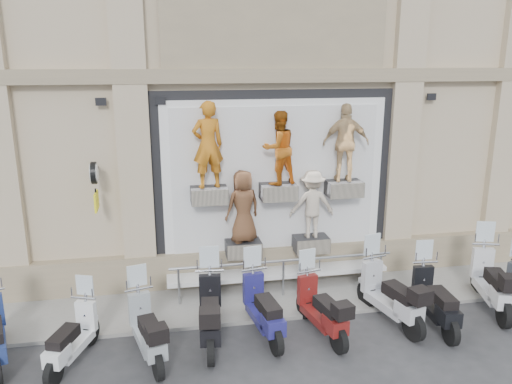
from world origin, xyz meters
TOP-DOWN VIEW (x-y plane):
  - ground at (0.00, 0.00)m, footprint 90.00×90.00m
  - sidewalk at (0.00, 2.10)m, footprint 16.00×2.20m
  - building at (0.00, 7.00)m, footprint 14.00×8.60m
  - shop_vitrine at (0.06, 2.75)m, footprint 5.60×0.85m
  - guard_rail at (0.00, 2.00)m, footprint 5.06×0.10m
  - clock_sign_bracket at (-3.90, 2.47)m, footprint 0.10×0.80m
  - scooter_b at (-4.21, 0.28)m, footprint 1.09×1.81m
  - scooter_c at (-2.93, 0.21)m, footprint 1.01×1.98m
  - scooter_d at (-1.77, 0.53)m, footprint 0.80×2.10m
  - scooter_e at (-0.75, 0.58)m, footprint 0.84×2.02m
  - scooter_f at (0.35, 0.39)m, footprint 0.90×1.97m
  - scooter_g at (1.86, 0.58)m, footprint 1.03×2.15m
  - scooter_h at (2.68, 0.29)m, footprint 0.71×1.99m
  - scooter_i at (4.24, 0.70)m, footprint 1.19×2.23m

SIDE VIEW (x-z plane):
  - ground at x=0.00m, z-range 0.00..0.00m
  - sidewalk at x=0.00m, z-range 0.00..0.08m
  - guard_rail at x=0.00m, z-range 0.00..0.93m
  - scooter_b at x=-4.21m, z-range 0.00..1.42m
  - scooter_f at x=0.35m, z-range 0.00..1.54m
  - scooter_c at x=-2.93m, z-range 0.00..1.55m
  - scooter_h at x=2.68m, z-range 0.00..1.59m
  - scooter_e at x=-0.75m, z-range 0.00..1.60m
  - scooter_d at x=-1.77m, z-range 0.00..1.67m
  - scooter_g at x=1.86m, z-range 0.00..1.68m
  - scooter_i at x=4.24m, z-range 0.00..1.74m
  - shop_vitrine at x=0.06m, z-range 0.28..4.58m
  - clock_sign_bracket at x=-3.90m, z-range 2.29..3.31m
  - building at x=0.00m, z-range 0.00..12.00m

